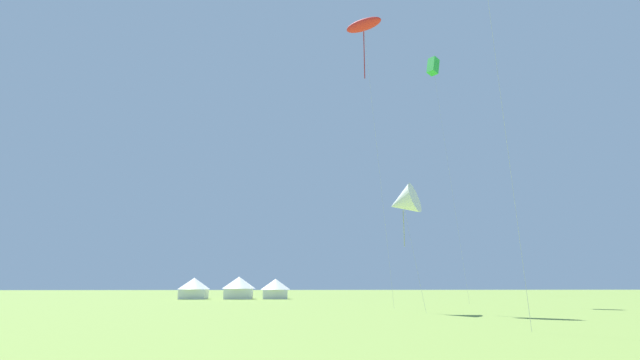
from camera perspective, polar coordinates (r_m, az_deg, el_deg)
name	(u,v)px	position (r m, az deg, el deg)	size (l,w,h in m)	color
kite_red_parafoil	(364,25)	(50.10, 5.38, 18.40)	(4.09, 3.66, 28.59)	red
kite_green_box	(433,67)	(62.43, 13.74, 13.40)	(2.63, 3.21, 30.39)	green
kite_white_delta	(403,202)	(37.91, 10.14, -2.71)	(3.62, 3.56, 10.01)	white
festival_tent_center	(194,287)	(73.09, -15.23, -12.61)	(4.74, 4.74, 3.08)	white
festival_tent_right	(239,287)	(72.18, -9.95, -12.78)	(5.00, 5.00, 3.25)	white
festival_tent_left	(275,288)	(71.88, -5.50, -13.05)	(4.52, 4.52, 2.94)	white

